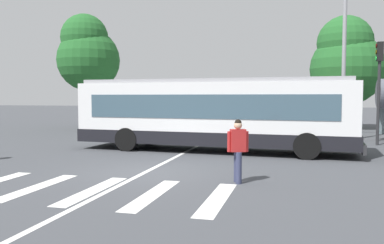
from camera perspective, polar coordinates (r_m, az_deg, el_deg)
ground_plane at (r=12.41m, az=-6.74°, el=-7.16°), size 160.00×160.00×0.00m
city_transit_bus at (r=16.94m, az=3.01°, el=1.17°), size 11.93×3.26×3.06m
pedestrian_crossing_street at (r=10.75m, az=6.60°, el=-3.61°), size 0.55×0.39×1.72m
parked_car_silver at (r=28.17m, az=-10.18°, el=0.43°), size 1.90×4.52×1.35m
parked_car_white at (r=27.19m, az=-5.34°, el=0.36°), size 1.95×4.54×1.35m
parked_car_charcoal at (r=26.15m, az=-0.03°, el=0.24°), size 1.97×4.55×1.35m
parked_car_blue at (r=25.48m, az=6.06°, el=0.13°), size 2.09×4.60×1.35m
parked_car_champagne at (r=25.12m, az=12.44°, el=0.02°), size 1.97×4.55×1.35m
parked_car_red at (r=25.27m, az=18.48°, el=-0.07°), size 1.93×4.53×1.35m
traffic_light_far_corner at (r=20.95m, az=25.27°, el=5.93°), size 0.33×0.32×4.91m
twin_arm_street_lamp at (r=22.17m, az=21.07°, el=12.73°), size 4.96×0.32×9.64m
background_tree_left at (r=29.59m, az=-14.78°, el=9.47°), size 4.42×4.42×8.14m
background_tree_right at (r=30.55m, az=21.28°, el=8.12°), size 5.13×5.13×8.03m
crosswalk_painted_stripes at (r=10.27m, az=-14.06°, el=-9.51°), size 6.72×3.11×0.01m
lane_center_line at (r=14.26m, az=-3.75°, el=-5.72°), size 0.16×24.00×0.01m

